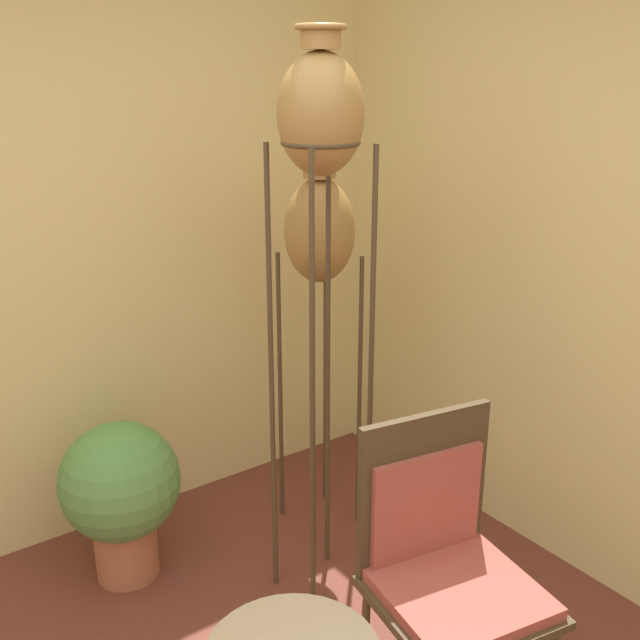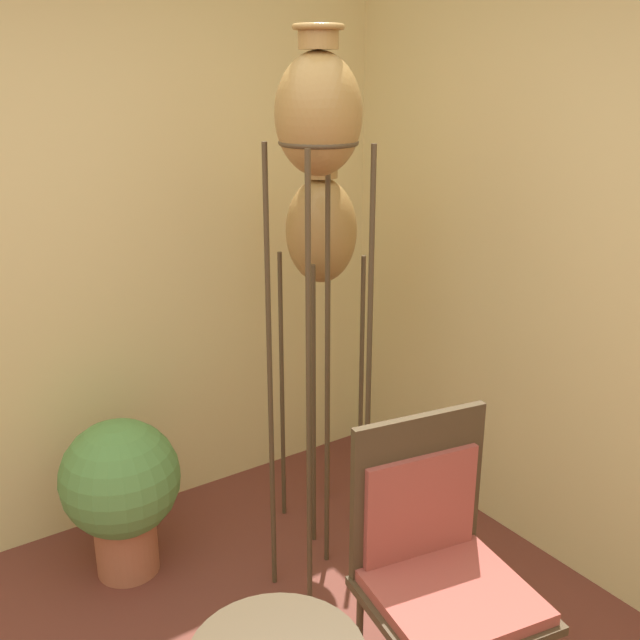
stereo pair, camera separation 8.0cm
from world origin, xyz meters
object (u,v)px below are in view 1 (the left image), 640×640
at_px(vase_stand_medium, 320,236).
at_px(chair, 445,557).
at_px(vase_stand_tall, 321,133).
at_px(potted_plant, 121,490).

bearing_deg(vase_stand_medium, chair, -105.69).
bearing_deg(vase_stand_medium, vase_stand_tall, -125.74).
relative_size(vase_stand_medium, potted_plant, 2.48).
xyz_separation_m(vase_stand_tall, vase_stand_medium, (0.30, 0.42, -0.47)).
relative_size(vase_stand_tall, chair, 2.16).
distance_m(vase_stand_tall, potted_plant, 1.67).
bearing_deg(chair, vase_stand_tall, 99.15).
height_order(vase_stand_medium, chair, vase_stand_medium).
height_order(vase_stand_tall, vase_stand_medium, vase_stand_tall).
distance_m(vase_stand_medium, chair, 1.41).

